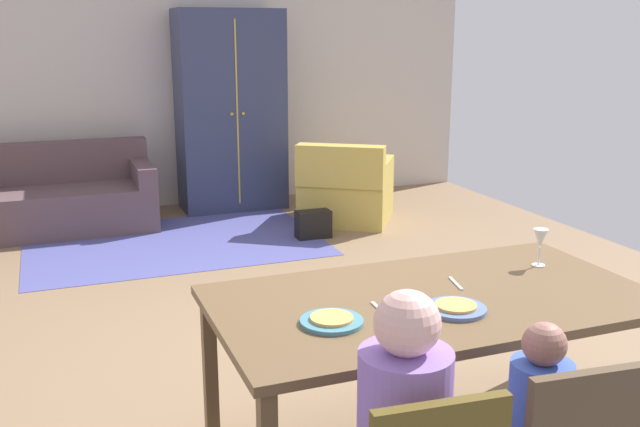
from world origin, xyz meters
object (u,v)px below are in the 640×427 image
object	(u,v)px
plate_near_man	(332,322)
couch	(55,199)
dining_table	(433,310)
wine_glass	(540,240)
armoire	(231,111)
armchair	(346,190)
handbag	(313,224)
plate_near_child	(456,309)

from	to	relation	value
plate_near_man	couch	size ratio (longest dim) A/B	0.14
dining_table	couch	xyz separation A→B (m)	(-1.47, 4.64, -0.39)
wine_glass	armoire	world-z (taller)	armoire
dining_table	wine_glass	xyz separation A→B (m)	(0.69, 0.18, 0.20)
plate_near_man	couch	bearing A→B (deg)	101.22
plate_near_man	armoire	size ratio (longest dim) A/B	0.12
plate_near_man	armoire	distance (m)	5.14
dining_table	plate_near_man	size ratio (longest dim) A/B	7.62
armchair	handbag	distance (m)	0.72
plate_near_child	couch	world-z (taller)	couch
plate_near_man	handbag	distance (m)	3.88
armchair	wine_glass	bearing A→B (deg)	-98.84
armchair	armoire	size ratio (longest dim) A/B	0.57
dining_table	armoire	size ratio (longest dim) A/B	0.91
plate_near_man	handbag	size ratio (longest dim) A/B	0.78
plate_near_man	couch	xyz separation A→B (m)	(-0.94, 4.76, -0.47)
couch	armchair	bearing A→B (deg)	-14.40
armchair	armoire	bearing A→B (deg)	132.56
wine_glass	armchair	world-z (taller)	wine_glass
dining_table	armoire	xyz separation A→B (m)	(0.36, 4.93, 0.35)
armchair	dining_table	bearing A→B (deg)	-107.88
dining_table	handbag	world-z (taller)	dining_table
couch	handbag	size ratio (longest dim) A/B	5.73
armoire	handbag	bearing A→B (deg)	-74.83
wine_glass	handbag	size ratio (longest dim) A/B	0.58
wine_glass	armoire	size ratio (longest dim) A/B	0.09
wine_glass	plate_near_man	bearing A→B (deg)	-166.07
plate_near_child	wine_glass	distance (m)	0.78
plate_near_child	couch	xyz separation A→B (m)	(-1.47, 4.82, -0.47)
dining_table	armchair	bearing A→B (deg)	72.12
handbag	armoire	bearing A→B (deg)	105.17
armchair	armoire	distance (m)	1.54
wine_glass	couch	world-z (taller)	wine_glass
plate_near_man	plate_near_child	xyz separation A→B (m)	(0.52, -0.06, 0.00)
dining_table	plate_near_child	world-z (taller)	plate_near_child
dining_table	couch	distance (m)	4.88
dining_table	armchair	distance (m)	4.16
plate_near_child	couch	size ratio (longest dim) A/B	0.14
plate_near_man	wine_glass	size ratio (longest dim) A/B	1.34
armoire	handbag	distance (m)	1.76
dining_table	wine_glass	bearing A→B (deg)	14.71
handbag	armchair	bearing A→B (deg)	41.20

